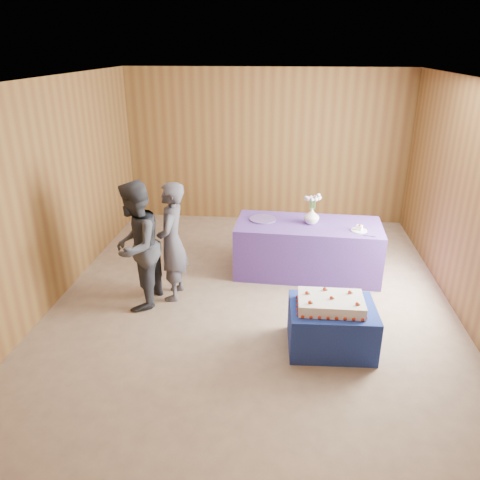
# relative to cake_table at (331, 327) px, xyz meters

# --- Properties ---
(ground) EXTENTS (6.00, 6.00, 0.00)m
(ground) POSITION_rel_cake_table_xyz_m (-0.91, 0.99, -0.25)
(ground) COLOR gray
(ground) RESTS_ON ground
(room_shell) EXTENTS (5.04, 6.04, 2.72)m
(room_shell) POSITION_rel_cake_table_xyz_m (-0.91, 0.99, 1.55)
(room_shell) COLOR brown
(room_shell) RESTS_ON ground
(cake_table) EXTENTS (0.93, 0.74, 0.50)m
(cake_table) POSITION_rel_cake_table_xyz_m (0.00, 0.00, 0.00)
(cake_table) COLOR #1B3795
(cake_table) RESTS_ON ground
(serving_table) EXTENTS (2.04, 0.99, 0.75)m
(serving_table) POSITION_rel_cake_table_xyz_m (-0.20, 1.79, 0.12)
(serving_table) COLOR #573696
(serving_table) RESTS_ON ground
(sheet_cake) EXTENTS (0.71, 0.49, 0.16)m
(sheet_cake) POSITION_rel_cake_table_xyz_m (-0.03, -0.03, 0.31)
(sheet_cake) COLOR white
(sheet_cake) RESTS_ON cake_table
(vase) EXTENTS (0.23, 0.23, 0.22)m
(vase) POSITION_rel_cake_table_xyz_m (-0.17, 1.80, 0.61)
(vase) COLOR silver
(vase) RESTS_ON serving_table
(flower_spray) EXTENTS (0.23, 0.23, 0.18)m
(flower_spray) POSITION_rel_cake_table_xyz_m (-0.17, 1.80, 0.87)
(flower_spray) COLOR #27622B
(flower_spray) RESTS_ON vase
(platter) EXTENTS (0.46, 0.46, 0.02)m
(platter) POSITION_rel_cake_table_xyz_m (-0.85, 1.88, 0.51)
(platter) COLOR #5D478F
(platter) RESTS_ON serving_table
(plate) EXTENTS (0.21, 0.21, 0.01)m
(plate) POSITION_rel_cake_table_xyz_m (0.45, 1.58, 0.51)
(plate) COLOR white
(plate) RESTS_ON serving_table
(cake_slice) EXTENTS (0.10, 0.09, 0.09)m
(cake_slice) POSITION_rel_cake_table_xyz_m (0.45, 1.58, 0.55)
(cake_slice) COLOR white
(cake_slice) RESTS_ON plate
(knife) EXTENTS (0.26, 0.09, 0.00)m
(knife) POSITION_rel_cake_table_xyz_m (0.51, 1.41, 0.50)
(knife) COLOR silver
(knife) RESTS_ON serving_table
(guest_left) EXTENTS (0.37, 0.56, 1.53)m
(guest_left) POSITION_rel_cake_table_xyz_m (-1.93, 0.93, 0.52)
(guest_left) COLOR #3D3C47
(guest_left) RESTS_ON ground
(guest_right) EXTENTS (0.66, 0.82, 1.60)m
(guest_right) POSITION_rel_cake_table_xyz_m (-2.31, 0.68, 0.55)
(guest_right) COLOR #2E3038
(guest_right) RESTS_ON ground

